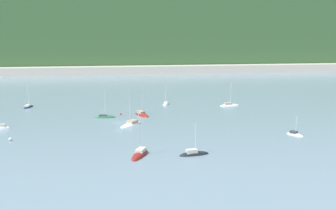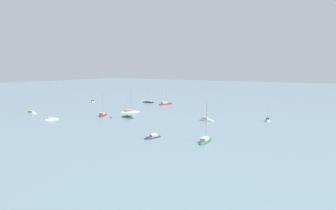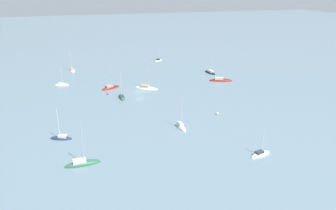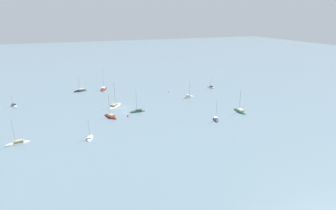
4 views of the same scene
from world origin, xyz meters
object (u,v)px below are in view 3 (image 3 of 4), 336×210
sailboat_10 (181,127)px  mooring_buoy_0 (108,94)px  sailboat_3 (122,98)px  sailboat_7 (159,61)px  sailboat_0 (260,155)px  sailboat_6 (72,70)px  sailboat_8 (146,88)px  sailboat_1 (61,138)px  mooring_buoy_1 (217,113)px  sailboat_4 (210,73)px  sailboat_5 (82,164)px  sailboat_11 (221,81)px  sailboat_9 (110,88)px  sailboat_2 (62,85)px

sailboat_10 → mooring_buoy_0: (32.15, 14.19, 0.15)m
sailboat_3 → sailboat_7: 54.31m
sailboat_0 → sailboat_10: size_ratio=0.71×
sailboat_3 → sailboat_6: 43.15m
sailboat_6 → sailboat_8: bearing=-153.1°
sailboat_0 → sailboat_1: (20.70, 40.25, 0.03)m
mooring_buoy_1 → mooring_buoy_0: bearing=45.0°
sailboat_3 → sailboat_7: bearing=-27.8°
sailboat_1 → sailboat_8: bearing=-109.6°
sailboat_3 → sailboat_4: 44.17m
sailboat_6 → sailboat_10: (-68.21, -24.29, 0.01)m
sailboat_8 → sailboat_10: bearing=-50.6°
sailboat_7 → mooring_buoy_1: size_ratio=7.28×
sailboat_3 → sailboat_4: size_ratio=1.21×
sailboat_6 → mooring_buoy_0: 37.44m
mooring_buoy_0 → sailboat_3: bearing=-141.2°
sailboat_4 → sailboat_7: 31.26m
sailboat_5 → sailboat_11: sailboat_11 is taller
sailboat_8 → sailboat_6: bearing=164.3°
sailboat_9 → sailboat_11: sailboat_11 is taller
sailboat_0 → sailboat_3: sailboat_3 is taller
sailboat_1 → sailboat_11: (33.21, -57.01, 0.01)m
sailboat_9 → sailboat_5: bearing=-131.3°
sailboat_9 → mooring_buoy_0: sailboat_9 is taller
sailboat_3 → mooring_buoy_1: 31.80m
sailboat_6 → sailboat_8: sailboat_8 is taller
sailboat_3 → mooring_buoy_1: sailboat_3 is taller
sailboat_5 → sailboat_7: size_ratio=1.82×
sailboat_5 → sailboat_7: sailboat_5 is taller
sailboat_5 → mooring_buoy_0: sailboat_5 is taller
sailboat_8 → mooring_buoy_0: (-2.64, 13.77, 0.14)m
sailboat_11 → sailboat_0: bearing=-86.5°
sailboat_8 → sailboat_11: size_ratio=0.99×
sailboat_2 → sailboat_4: 57.63m
sailboat_9 → mooring_buoy_1: sailboat_9 is taller
sailboat_3 → sailboat_5: size_ratio=0.93×
sailboat_10 → mooring_buoy_1: 13.70m
sailboat_5 → mooring_buoy_1: sailboat_5 is taller
sailboat_7 → mooring_buoy_0: sailboat_7 is taller
sailboat_4 → sailboat_9: (-8.77, 41.49, -0.01)m
sailboat_8 → sailboat_10: size_ratio=1.30×
mooring_buoy_0 → sailboat_6: bearing=15.7°
sailboat_10 → sailboat_7: bearing=164.4°
sailboat_1 → sailboat_9: size_ratio=0.81×
sailboat_1 → sailboat_6: 65.97m
mooring_buoy_0 → sailboat_1: bearing=153.8°
sailboat_2 → mooring_buoy_0: (-15.28, -14.32, 0.21)m
sailboat_0 → sailboat_5: (7.30, 36.22, 0.04)m
sailboat_9 → mooring_buoy_0: (-6.27, 1.82, 0.17)m
sailboat_3 → sailboat_0: bearing=-154.1°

